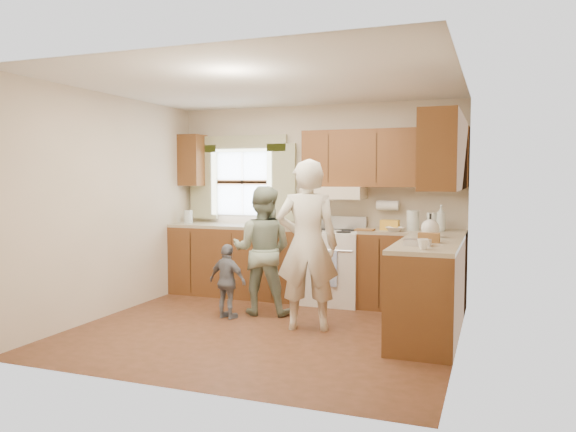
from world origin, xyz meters
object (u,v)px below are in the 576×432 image
at_px(woman_left, 307,245).
at_px(woman_right, 262,250).
at_px(stove, 332,266).
at_px(child, 228,281).

bearing_deg(woman_left, woman_right, -48.90).
distance_m(stove, child, 1.45).
bearing_deg(stove, child, -126.67).
height_order(stove, child, stove).
xyz_separation_m(woman_right, child, (-0.27, -0.34, -0.32)).
bearing_deg(child, woman_right, -116.54).
xyz_separation_m(stove, child, (-0.87, -1.16, -0.05)).
bearing_deg(stove, woman_left, -85.55).
bearing_deg(child, stove, -114.29).
bearing_deg(woman_right, child, 42.64).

